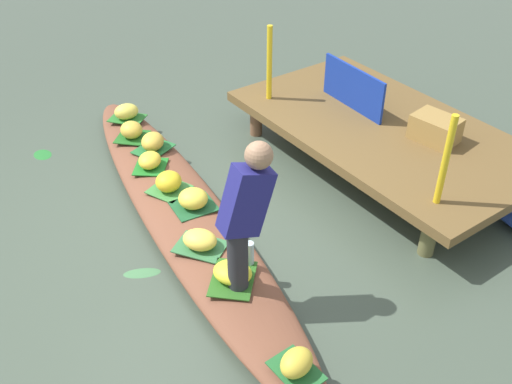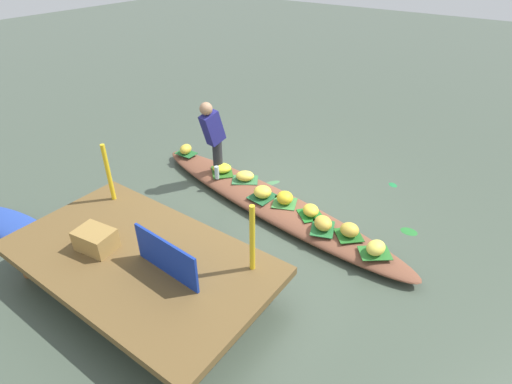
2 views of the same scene
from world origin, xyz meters
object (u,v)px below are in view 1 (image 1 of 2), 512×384
Objects in this scene: market_banner at (353,88)px; produce_crate at (435,128)px; banana_bunch_1 at (126,111)px; banana_bunch_4 at (131,130)px; water_bottle at (249,254)px; banana_bunch_5 at (169,181)px; banana_bunch_6 at (150,160)px; banana_bunch_0 at (297,363)px; banana_bunch_8 at (200,240)px; banana_bunch_2 at (233,272)px; banana_bunch_7 at (153,141)px; vendor_person at (245,212)px; banana_bunch_3 at (193,198)px; vendor_boat at (184,214)px.

produce_crate is (0.99, 0.19, -0.10)m from market_banner.
banana_bunch_1 is 1.09× the size of banana_bunch_4.
banana_bunch_5 is at bearing -178.76° from water_bottle.
banana_bunch_1 reaches higher than banana_bunch_6.
banana_bunch_0 is 0.87× the size of banana_bunch_8.
produce_crate is (-0.26, 2.59, 0.30)m from banana_bunch_2.
banana_bunch_7 is (-3.08, 0.55, 0.00)m from banana_bunch_0.
vendor_person is 5.67× the size of water_bottle.
banana_bunch_4 is 1.14× the size of water_bottle.
market_banner is (-1.25, 2.40, 0.41)m from banana_bunch_2.
vendor_person is (1.09, -0.17, 0.61)m from banana_bunch_3.
water_bottle is (1.01, 0.04, 0.21)m from vendor_boat.
banana_bunch_5 is 1.17× the size of water_bottle.
banana_bunch_3 reaches higher than banana_bunch_2.
banana_bunch_3 is 0.82m from banana_bunch_6.
market_banner is at bearing 117.43° from banana_bunch_2.
water_bottle reaches higher than vendor_boat.
banana_bunch_1 is at bearing 174.92° from banana_bunch_7.
banana_bunch_2 reaches higher than vendor_boat.
banana_bunch_5 is (-0.36, -0.05, 0.00)m from banana_bunch_3.
banana_bunch_4 is 0.36m from banana_bunch_7.
banana_bunch_2 is 2.48m from banana_bunch_4.
banana_bunch_0 is at bearing -18.71° from water_bottle.
banana_bunch_8 is (0.88, -0.19, -0.02)m from banana_bunch_5.
banana_bunch_5 is at bearing 172.08° from banana_bunch_0.
banana_bunch_4 is 0.90× the size of banana_bunch_7.
banana_bunch_3 is at bearing 1.03° from banana_bunch_6.
vendor_boat is 0.65m from banana_bunch_8.
water_bottle is at bearing 137.93° from vendor_person.
banana_bunch_4 is 2.43m from market_banner.
banana_bunch_0 is 0.58× the size of produce_crate.
banana_bunch_5 is 0.93× the size of banana_bunch_7.
market_banner is at bearing 96.62° from banana_bunch_3.
banana_bunch_4 is (0.42, -0.14, 0.00)m from banana_bunch_1.
banana_bunch_2 is 2.74m from market_banner.
banana_bunch_5 is 0.78m from banana_bunch_7.
banana_bunch_7 reaches higher than banana_bunch_8.
produce_crate is at bearing 95.72° from banana_bunch_2.
banana_bunch_4 is at bearing 176.20° from banana_bunch_3.
banana_bunch_8 is (-1.45, 0.13, -0.01)m from banana_bunch_0.
banana_bunch_7 is 2.88m from produce_crate.
banana_bunch_1 is 2.56m from market_banner.
banana_bunch_3 is at bearing -3.80° from banana_bunch_4.
banana_bunch_2 is (1.08, -0.17, 0.18)m from vendor_boat.
market_banner is at bearing 75.33° from banana_bunch_6.
vendor_boat is 3.94× the size of vendor_person.
vendor_person is (0.57, 0.07, 0.62)m from banana_bunch_8.
market_banner reaches higher than banana_bunch_3.
banana_bunch_0 is 1.16× the size of water_bottle.
water_bottle reaches higher than banana_bunch_2.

